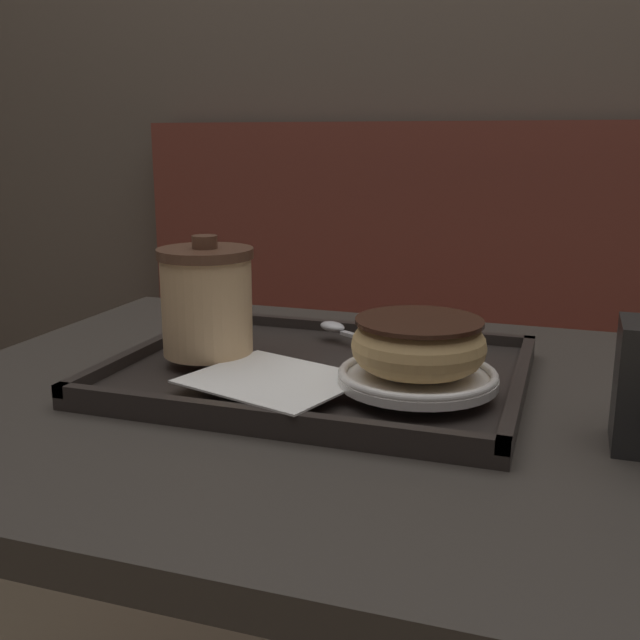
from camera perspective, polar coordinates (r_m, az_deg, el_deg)
The scene contains 9 objects.
wall_behind at distance 1.80m, azimuth 12.23°, elevation 20.94°, with size 8.00×0.05×2.40m.
booth_bench at distance 1.72m, azimuth 3.55°, elevation -8.53°, with size 1.16×0.44×1.00m.
cafe_table at distance 0.82m, azimuth 0.19°, elevation -17.05°, with size 0.81×0.66×0.72m.
serving_tray at distance 0.77m, azimuth 0.00°, elevation -4.09°, with size 0.41×0.32×0.02m.
napkin_paper at distance 0.70m, azimuth -3.56°, elevation -4.53°, with size 0.18×0.16×0.00m.
coffee_cup_front at distance 0.78m, azimuth -8.62°, elevation 1.49°, with size 0.10×0.10×0.12m.
plate_with_chocolate_donut at distance 0.69m, azimuth 7.44°, elevation -4.29°, with size 0.15×0.15×0.01m.
donut_chocolate_glazed at distance 0.68m, azimuth 7.52°, elevation -1.83°, with size 0.12×0.12×0.05m.
spoon at distance 0.85m, azimuth 1.84°, elevation -0.82°, with size 0.13×0.09×0.01m.
Camera 1 is at (0.22, -0.67, 0.97)m, focal length 42.00 mm.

